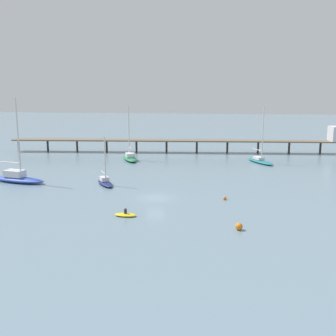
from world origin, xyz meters
name	(u,v)px	position (x,y,z in m)	size (l,w,h in m)	color
ground_plane	(155,198)	(0.00, 0.00, 0.00)	(400.00, 400.00, 0.00)	slate
pier	(244,138)	(15.06, 43.28, 3.64)	(84.19, 9.59, 6.64)	brown
sailboat_navy	(105,181)	(-9.46, 7.10, 0.55)	(4.65, 6.06, 7.94)	navy
sailboat_blue	(18,177)	(-24.51, 7.00, 0.85)	(10.28, 4.93, 14.08)	#2D4CB7
sailboat_teal	(260,160)	(17.80, 30.17, 0.65)	(5.99, 8.30, 11.90)	#1E727A
sailboat_green	(130,157)	(-10.39, 30.13, 0.70)	(5.64, 9.19, 11.84)	#287F4C
dinghy_yellow	(126,215)	(-2.39, -8.71, 0.21)	(2.82, 1.42, 1.14)	yellow
mooring_buoy_far	(225,198)	(9.90, 0.31, 0.25)	(0.51, 0.51, 0.51)	orange
mooring_buoy_inner	(239,226)	(11.27, -11.98, 0.41)	(0.83, 0.83, 0.83)	orange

